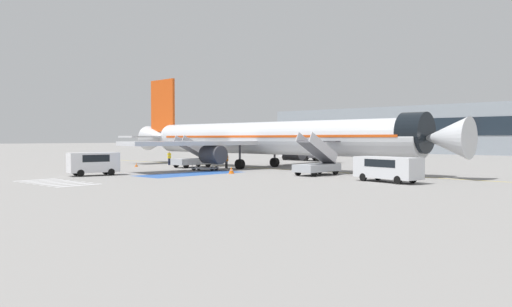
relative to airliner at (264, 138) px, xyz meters
name	(u,v)px	position (x,y,z in m)	size (l,w,h in m)	color
ground_plane	(272,168)	(0.50, 0.79, -3.50)	(600.00, 600.00, 0.00)	gray
apron_leadline_yellow	(269,169)	(0.68, -0.02, -3.50)	(0.20, 80.91, 0.01)	gold
apron_stand_patch_blue	(192,174)	(0.68, -11.56, -3.50)	(4.26, 11.15, 0.01)	#2856A8
apron_walkway_bar_0	(35,180)	(-3.52, -24.91, -3.50)	(0.44, 3.60, 0.01)	silver
apron_walkway_bar_1	(42,181)	(-2.32, -24.91, -3.50)	(0.44, 3.60, 0.01)	silver
apron_walkway_bar_2	(49,182)	(-1.12, -24.91, -3.50)	(0.44, 3.60, 0.01)	silver
apron_walkway_bar_3	(56,182)	(0.08, -24.91, -3.50)	(0.44, 3.60, 0.01)	silver
apron_walkway_bar_4	(63,183)	(1.28, -24.91, -3.50)	(0.44, 3.60, 0.01)	silver
apron_walkway_bar_5	(71,184)	(2.48, -24.91, -3.50)	(0.44, 3.60, 0.01)	silver
apron_walkway_bar_6	(79,185)	(3.68, -24.91, -3.50)	(0.44, 3.60, 0.01)	silver
airliner	(264,138)	(0.00, 0.00, 0.00)	(46.61, 32.58, 11.77)	silver
boarding_stairs_forward	(317,165)	(10.71, -4.68, -2.51)	(2.33, 5.28, 4.05)	#ADB2BA
boarding_stairs_aft	(193,159)	(-7.74, -4.20, -2.54)	(2.33, 5.28, 3.82)	#ADB2BA
fuel_tanker	(306,149)	(-8.26, 19.37, -1.75)	(9.20, 2.79, 3.47)	#38383D
service_van_0	(387,167)	(19.14, -7.10, -2.30)	(5.81, 3.05, 1.99)	silver
service_van_1	(93,162)	(-4.44, -19.08, -2.23)	(2.76, 4.78, 2.14)	silver
baggage_cart	(205,168)	(-2.24, -7.16, -3.25)	(2.99, 2.46, 0.87)	gray
ground_crew_0	(169,157)	(-13.90, -2.89, -2.48)	(0.30, 0.46, 1.77)	#191E38
ground_crew_1	(226,160)	(-3.44, -2.76, -2.53)	(0.48, 0.34, 1.69)	black
traffic_cone_0	(231,170)	(3.33, -8.73, -3.18)	(0.59, 0.59, 0.65)	orange
traffic_cone_1	(136,165)	(-13.59, -8.13, -3.28)	(0.41, 0.41, 0.45)	orange
terminal_building	(413,130)	(-14.08, 69.63, 1.93)	(73.64, 12.10, 10.86)	#89939E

